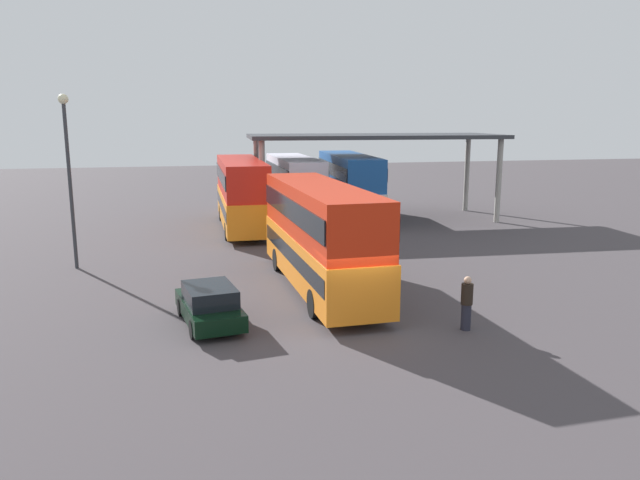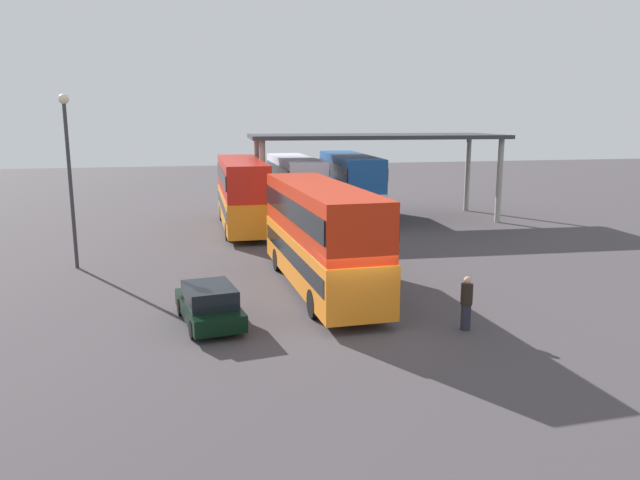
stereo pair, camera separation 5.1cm
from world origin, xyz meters
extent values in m
plane|color=#443E42|center=(0.00, 0.00, 0.00)|extent=(140.00, 140.00, 0.00)
cube|color=orange|center=(-0.17, 4.74, 1.27)|extent=(2.86, 10.95, 1.83)
cube|color=red|center=(-0.17, 4.74, 3.18)|extent=(2.77, 10.73, 1.99)
cube|color=black|center=(-0.17, 4.74, 1.49)|extent=(2.87, 10.52, 0.62)
cube|color=black|center=(-0.17, 4.74, 3.28)|extent=(2.87, 10.52, 0.80)
cube|color=black|center=(-0.38, 10.11, 1.54)|extent=(2.06, 0.18, 1.10)
cube|color=orange|center=(-0.38, 10.11, 2.42)|extent=(1.70, 0.15, 0.36)
cylinder|color=black|center=(-1.40, 8.06, 0.50)|extent=(0.32, 1.01, 1.00)
cylinder|color=black|center=(0.79, 8.15, 0.50)|extent=(0.32, 1.01, 1.00)
cylinder|color=black|center=(-1.13, 1.33, 0.50)|extent=(0.32, 1.01, 1.00)
cylinder|color=black|center=(1.06, 1.42, 0.50)|extent=(0.32, 1.01, 1.00)
cube|color=black|center=(-4.65, 1.48, 0.49)|extent=(2.25, 4.11, 0.55)
cube|color=black|center=(-4.62, 1.29, 1.06)|extent=(1.84, 2.36, 0.58)
cylinder|color=black|center=(-5.58, 2.55, 0.30)|extent=(0.29, 0.62, 0.60)
cylinder|color=black|center=(-4.11, 2.79, 0.30)|extent=(0.29, 0.62, 0.60)
cylinder|color=black|center=(-5.19, 0.17, 0.30)|extent=(0.29, 0.62, 0.60)
cylinder|color=black|center=(-3.72, 0.41, 0.30)|extent=(0.29, 0.62, 0.60)
cube|color=orange|center=(-2.00, 18.80, 1.28)|extent=(2.52, 10.93, 1.87)
cube|color=red|center=(-2.00, 18.80, 3.23)|extent=(2.44, 10.71, 2.02)
cube|color=black|center=(-2.00, 18.80, 1.51)|extent=(2.55, 10.49, 0.64)
cube|color=black|center=(-2.00, 18.80, 3.33)|extent=(2.55, 10.49, 0.81)
cube|color=black|center=(-1.96, 24.20, 1.56)|extent=(2.07, 0.12, 1.12)
cube|color=orange|center=(-1.96, 24.20, 2.46)|extent=(1.71, 0.09, 0.36)
cylinder|color=black|center=(-3.08, 22.19, 0.50)|extent=(0.29, 1.00, 1.00)
cylinder|color=black|center=(-0.88, 22.17, 0.50)|extent=(0.29, 1.00, 1.00)
cylinder|color=black|center=(-3.13, 15.42, 0.50)|extent=(0.29, 1.00, 1.00)
cylinder|color=black|center=(-0.93, 15.41, 0.50)|extent=(0.29, 1.00, 1.00)
cube|color=navy|center=(1.93, 22.51, 1.25)|extent=(2.54, 10.30, 1.80)
cube|color=white|center=(1.93, 22.51, 3.12)|extent=(2.47, 10.09, 1.95)
cube|color=black|center=(1.93, 22.51, 1.47)|extent=(2.58, 9.89, 0.61)
cube|color=black|center=(1.93, 22.51, 3.22)|extent=(2.58, 9.89, 0.78)
cube|color=black|center=(1.90, 27.60, 1.52)|extent=(2.12, 0.11, 1.08)
cube|color=orange|center=(1.90, 27.60, 2.38)|extent=(1.74, 0.09, 0.36)
cylinder|color=black|center=(0.79, 25.69, 0.50)|extent=(0.29, 1.00, 1.00)
cylinder|color=black|center=(3.04, 25.70, 0.50)|extent=(0.29, 1.00, 1.00)
cylinder|color=black|center=(0.82, 19.31, 0.50)|extent=(0.29, 1.00, 1.00)
cylinder|color=black|center=(3.07, 19.32, 0.50)|extent=(0.29, 1.00, 1.00)
cube|color=white|center=(5.51, 21.49, 1.29)|extent=(3.07, 11.08, 1.89)
cube|color=#174A94|center=(5.51, 21.49, 3.26)|extent=(2.99, 10.86, 2.05)
cube|color=black|center=(5.51, 21.49, 1.52)|extent=(3.09, 10.65, 0.64)
cube|color=black|center=(5.51, 21.49, 3.36)|extent=(3.09, 10.65, 0.82)
cube|color=black|center=(5.82, 26.91, 1.58)|extent=(2.10, 0.22, 1.13)
cube|color=orange|center=(5.82, 26.91, 2.48)|extent=(1.73, 0.18, 0.36)
cylinder|color=black|center=(4.59, 24.94, 0.50)|extent=(0.34, 1.01, 1.00)
cylinder|color=black|center=(6.81, 24.82, 0.50)|extent=(0.34, 1.01, 1.00)
cylinder|color=black|center=(4.21, 18.16, 0.50)|extent=(0.34, 1.01, 1.00)
cylinder|color=black|center=(6.43, 18.03, 0.50)|extent=(0.34, 1.01, 1.00)
cube|color=#33353A|center=(7.00, 20.57, 5.52)|extent=(16.77, 7.05, 0.25)
cylinder|color=#9E9B93|center=(14.76, 22.76, 2.70)|extent=(0.36, 0.36, 5.40)
cylinder|color=#9E9B93|center=(14.52, 17.67, 2.70)|extent=(0.36, 0.36, 5.40)
cylinder|color=#9E9B93|center=(-0.53, 23.46, 2.70)|extent=(0.36, 0.36, 5.40)
cylinder|color=#9E9B93|center=(-0.76, 18.37, 2.70)|extent=(0.36, 0.36, 5.40)
cylinder|color=#33353A|center=(-10.27, 10.45, 3.68)|extent=(0.16, 0.16, 7.37)
sphere|color=beige|center=(-10.27, 10.45, 7.52)|extent=(0.44, 0.44, 0.44)
cylinder|color=#262633|center=(3.41, -0.90, 0.43)|extent=(0.32, 0.32, 0.86)
cylinder|color=black|center=(3.41, -0.90, 1.20)|extent=(0.38, 0.38, 0.68)
sphere|color=tan|center=(3.41, -0.90, 1.66)|extent=(0.24, 0.24, 0.24)
camera|label=1|loc=(-5.15, -18.01, 6.73)|focal=33.91mm
camera|label=2|loc=(-5.10, -18.02, 6.73)|focal=33.91mm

